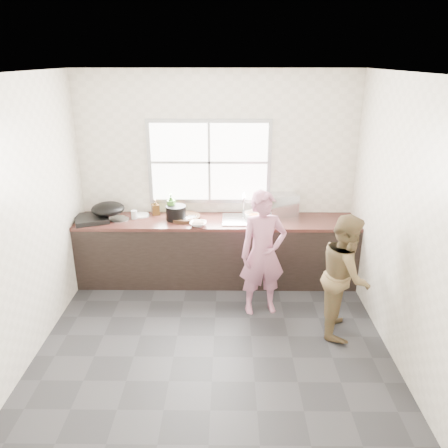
{
  "coord_description": "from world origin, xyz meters",
  "views": [
    {
      "loc": [
        0.15,
        -3.97,
        2.83
      ],
      "look_at": [
        0.1,
        0.65,
        1.05
      ],
      "focal_mm": 35.0,
      "sensor_mm": 36.0,
      "label": 1
    }
  ],
  "objects_px": {
    "bowl_mince": "(198,224)",
    "bowl_crabs": "(254,216)",
    "pot_lid_left": "(120,220)",
    "wok": "(108,209)",
    "woman": "(263,258)",
    "pot_lid_right": "(117,218)",
    "person_side": "(345,275)",
    "bowl_held": "(264,224)",
    "black_pot": "(176,213)",
    "bottle_brown_short": "(178,212)",
    "glass_jar": "(134,215)",
    "bottle_green": "(171,206)",
    "dish_rack": "(281,204)",
    "bottle_brown_tall": "(155,208)",
    "cutting_board": "(184,217)",
    "plate_food": "(141,215)",
    "burner": "(91,219)"
  },
  "relations": [
    {
      "from": "bowl_mince",
      "to": "bowl_crabs",
      "type": "height_order",
      "value": "bowl_crabs"
    },
    {
      "from": "pot_lid_left",
      "to": "wok",
      "type": "bearing_deg",
      "value": 167.05
    },
    {
      "from": "woman",
      "to": "bowl_crabs",
      "type": "distance_m",
      "value": 0.85
    },
    {
      "from": "bowl_crabs",
      "to": "pot_lid_right",
      "type": "height_order",
      "value": "bowl_crabs"
    },
    {
      "from": "person_side",
      "to": "pot_lid_left",
      "type": "relative_size",
      "value": 5.57
    },
    {
      "from": "bowl_held",
      "to": "wok",
      "type": "xyz_separation_m",
      "value": [
        -1.99,
        0.23,
        0.11
      ]
    },
    {
      "from": "person_side",
      "to": "black_pot",
      "type": "relative_size",
      "value": 5.21
    },
    {
      "from": "bowl_crabs",
      "to": "black_pot",
      "type": "bearing_deg",
      "value": -176.84
    },
    {
      "from": "bottle_brown_short",
      "to": "pot_lid_left",
      "type": "bearing_deg",
      "value": -171.05
    },
    {
      "from": "black_pot",
      "to": "glass_jar",
      "type": "bearing_deg",
      "value": 176.92
    },
    {
      "from": "black_pot",
      "to": "bottle_green",
      "type": "relative_size",
      "value": 0.77
    },
    {
      "from": "dish_rack",
      "to": "bowl_crabs",
      "type": "bearing_deg",
      "value": -175.84
    },
    {
      "from": "black_pot",
      "to": "bottle_brown_tall",
      "type": "xyz_separation_m",
      "value": [
        -0.29,
        0.18,
        0.01
      ]
    },
    {
      "from": "woman",
      "to": "cutting_board",
      "type": "xyz_separation_m",
      "value": [
        -0.97,
        0.8,
        0.19
      ]
    },
    {
      "from": "bowl_held",
      "to": "dish_rack",
      "type": "relative_size",
      "value": 0.48
    },
    {
      "from": "person_side",
      "to": "bottle_brown_short",
      "type": "bearing_deg",
      "value": 67.21
    },
    {
      "from": "glass_jar",
      "to": "plate_food",
      "type": "bearing_deg",
      "value": 61.41
    },
    {
      "from": "burner",
      "to": "bowl_held",
      "type": "bearing_deg",
      "value": -4.04
    },
    {
      "from": "black_pot",
      "to": "bottle_brown_tall",
      "type": "bearing_deg",
      "value": 147.96
    },
    {
      "from": "bottle_brown_short",
      "to": "pot_lid_right",
      "type": "height_order",
      "value": "bottle_brown_short"
    },
    {
      "from": "black_pot",
      "to": "dish_rack",
      "type": "xyz_separation_m",
      "value": [
        1.37,
        0.19,
        0.05
      ]
    },
    {
      "from": "person_side",
      "to": "bowl_held",
      "type": "xyz_separation_m",
      "value": [
        -0.79,
        0.94,
        0.22
      ]
    },
    {
      "from": "black_pot",
      "to": "plate_food",
      "type": "distance_m",
      "value": 0.51
    },
    {
      "from": "bowl_held",
      "to": "black_pot",
      "type": "xyz_separation_m",
      "value": [
        -1.12,
        0.22,
        0.06
      ]
    },
    {
      "from": "person_side",
      "to": "burner",
      "type": "relative_size",
      "value": 3.3
    },
    {
      "from": "wok",
      "to": "pot_lid_left",
      "type": "height_order",
      "value": "wok"
    },
    {
      "from": "cutting_board",
      "to": "black_pot",
      "type": "height_order",
      "value": "black_pot"
    },
    {
      "from": "person_side",
      "to": "black_pot",
      "type": "height_order",
      "value": "person_side"
    },
    {
      "from": "bowl_crabs",
      "to": "black_pot",
      "type": "distance_m",
      "value": 1.01
    },
    {
      "from": "burner",
      "to": "pot_lid_left",
      "type": "distance_m",
      "value": 0.35
    },
    {
      "from": "bowl_held",
      "to": "dish_rack",
      "type": "height_order",
      "value": "dish_rack"
    },
    {
      "from": "glass_jar",
      "to": "pot_lid_right",
      "type": "xyz_separation_m",
      "value": [
        -0.22,
        -0.0,
        -0.05
      ]
    },
    {
      "from": "pot_lid_right",
      "to": "burner",
      "type": "bearing_deg",
      "value": -163.91
    },
    {
      "from": "woman",
      "to": "glass_jar",
      "type": "height_order",
      "value": "woman"
    },
    {
      "from": "glass_jar",
      "to": "burner",
      "type": "xyz_separation_m",
      "value": [
        -0.53,
        -0.09,
        -0.02
      ]
    },
    {
      "from": "plate_food",
      "to": "bottle_green",
      "type": "distance_m",
      "value": 0.45
    },
    {
      "from": "bowl_crabs",
      "to": "pot_lid_right",
      "type": "xyz_separation_m",
      "value": [
        -1.78,
        -0.03,
        -0.03
      ]
    },
    {
      "from": "bowl_held",
      "to": "pot_lid_right",
      "type": "xyz_separation_m",
      "value": [
        -1.89,
        0.24,
        -0.02
      ]
    },
    {
      "from": "bottle_green",
      "to": "glass_jar",
      "type": "bearing_deg",
      "value": -175.79
    },
    {
      "from": "cutting_board",
      "to": "bottle_brown_tall",
      "type": "bearing_deg",
      "value": 159.65
    },
    {
      "from": "pot_lid_left",
      "to": "cutting_board",
      "type": "bearing_deg",
      "value": 4.13
    },
    {
      "from": "bottle_green",
      "to": "bottle_brown_tall",
      "type": "xyz_separation_m",
      "value": [
        -0.23,
        0.12,
        -0.07
      ]
    },
    {
      "from": "bowl_crabs",
      "to": "bowl_held",
      "type": "xyz_separation_m",
      "value": [
        0.11,
        -0.27,
        -0.0
      ]
    },
    {
      "from": "bowl_held",
      "to": "pot_lid_left",
      "type": "distance_m",
      "value": 1.86
    },
    {
      "from": "plate_food",
      "to": "wok",
      "type": "bearing_deg",
      "value": -161.83
    },
    {
      "from": "plate_food",
      "to": "dish_rack",
      "type": "height_order",
      "value": "dish_rack"
    },
    {
      "from": "bowl_held",
      "to": "bottle_brown_tall",
      "type": "distance_m",
      "value": 1.47
    },
    {
      "from": "pot_lid_left",
      "to": "glass_jar",
      "type": "bearing_deg",
      "value": 15.9
    },
    {
      "from": "cutting_board",
      "to": "bowl_mince",
      "type": "xyz_separation_m",
      "value": [
        0.2,
        -0.25,
        0.0
      ]
    },
    {
      "from": "bottle_brown_short",
      "to": "pot_lid_left",
      "type": "relative_size",
      "value": 0.63
    }
  ]
}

